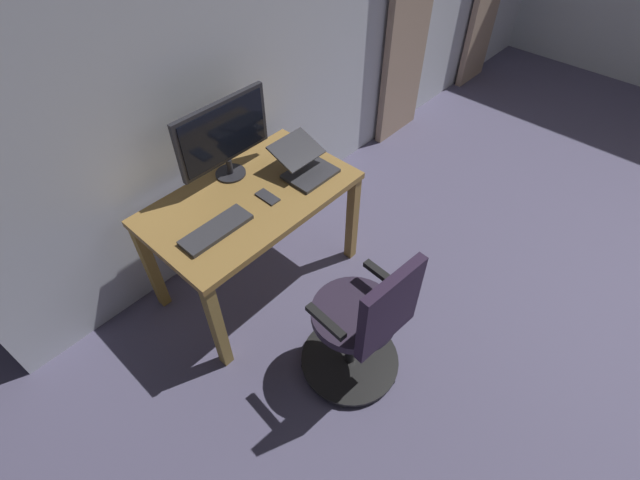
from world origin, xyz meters
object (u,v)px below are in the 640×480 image
(office_chair, at_px, (362,327))
(cell_phone_face_up, at_px, (268,197))
(computer_keyboard, at_px, (216,230))
(computer_monitor, at_px, (224,135))
(desk, at_px, (252,209))
(laptop, at_px, (305,165))

(office_chair, distance_m, cell_phone_face_up, 0.89)
(computer_keyboard, distance_m, cell_phone_face_up, 0.36)
(computer_monitor, distance_m, computer_keyboard, 0.55)
(computer_keyboard, bearing_deg, desk, -164.46)
(computer_monitor, distance_m, laptop, 0.50)
(desk, relative_size, computer_keyboard, 3.05)
(computer_monitor, xyz_separation_m, computer_keyboard, (0.36, 0.32, -0.26))
(computer_keyboard, height_order, laptop, laptop)
(computer_monitor, bearing_deg, office_chair, 82.49)
(desk, height_order, computer_keyboard, computer_keyboard)
(desk, distance_m, cell_phone_face_up, 0.15)
(computer_monitor, relative_size, computer_keyboard, 1.53)
(desk, relative_size, office_chair, 1.25)
(computer_keyboard, bearing_deg, office_chair, 104.19)
(office_chair, relative_size, laptop, 2.88)
(office_chair, bearing_deg, laptop, 65.35)
(office_chair, relative_size, computer_keyboard, 2.45)
(desk, bearing_deg, cell_phone_face_up, 123.00)
(desk, relative_size, laptop, 3.60)
(office_chair, relative_size, computer_monitor, 1.60)
(computer_keyboard, relative_size, cell_phone_face_up, 2.74)
(computer_monitor, bearing_deg, computer_keyboard, 41.45)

